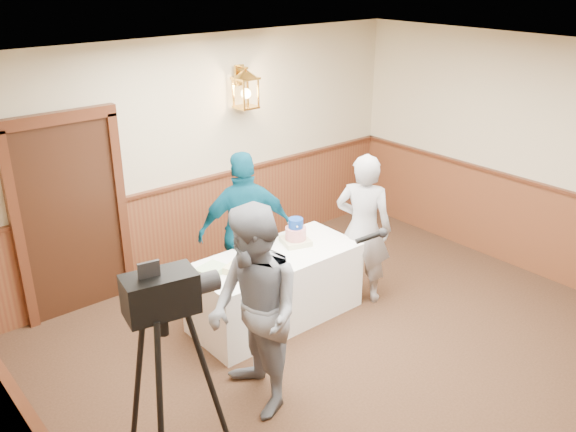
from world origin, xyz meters
name	(u,v)px	position (x,y,z in m)	size (l,w,h in m)	color
ground	(423,404)	(0.00, 0.00, 0.00)	(7.00, 7.00, 0.00)	#2F1E12
room_shell	(390,229)	(-0.05, 0.45, 1.52)	(6.02, 7.02, 2.81)	#C4B693
display_table	(276,287)	(-0.11, 1.90, 0.38)	(1.80, 0.80, 0.75)	white
tiered_cake	(296,234)	(0.23, 1.98, 0.86)	(0.35, 0.35, 0.29)	beige
sheet_cake_yellow	(243,267)	(-0.55, 1.85, 0.78)	(0.34, 0.26, 0.07)	#E6D18A
sheet_cake_green	(211,270)	(-0.83, 2.00, 0.78)	(0.27, 0.21, 0.06)	#A5DC9B
interviewer	(255,312)	(-1.09, 0.94, 0.91)	(1.54, 1.02, 1.83)	slate
baker	(363,229)	(0.91, 1.63, 0.85)	(0.62, 0.41, 1.70)	#949398
assistant_p	(246,231)	(-0.15, 2.35, 0.88)	(1.03, 0.43, 1.75)	navy
tv_camera_rig	(171,408)	(-2.14, 0.48, 0.81)	(0.71, 0.66, 1.81)	black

